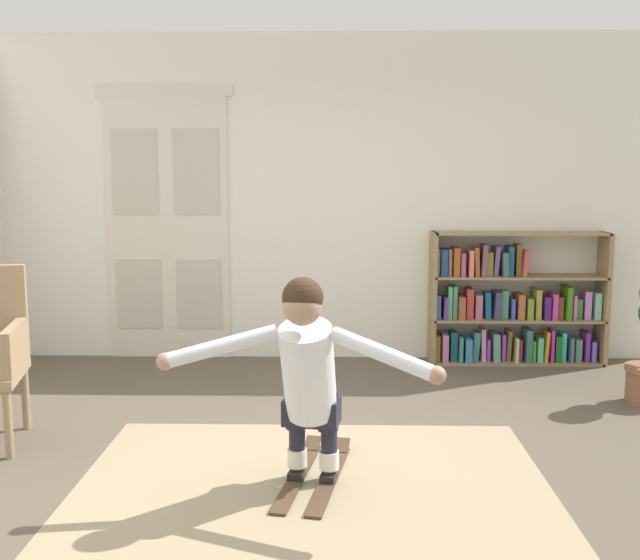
# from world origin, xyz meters

# --- Properties ---
(ground_plane) EXTENTS (7.20, 7.20, 0.00)m
(ground_plane) POSITION_xyz_m (0.00, 0.00, 0.00)
(ground_plane) COLOR brown
(back_wall) EXTENTS (6.00, 0.10, 2.90)m
(back_wall) POSITION_xyz_m (0.00, 2.60, 1.45)
(back_wall) COLOR silver
(back_wall) RESTS_ON ground
(double_door) EXTENTS (1.22, 0.05, 2.45)m
(double_door) POSITION_xyz_m (-1.45, 2.54, 1.23)
(double_door) COLOR beige
(double_door) RESTS_ON ground
(rug) EXTENTS (2.58, 1.79, 0.01)m
(rug) POSITION_xyz_m (-0.06, -0.20, 0.00)
(rug) COLOR gray
(rug) RESTS_ON ground
(bookshelf) EXTENTS (1.54, 0.30, 1.17)m
(bookshelf) POSITION_xyz_m (1.61, 2.39, 0.51)
(bookshelf) COLOR olive
(bookshelf) RESTS_ON ground
(skis_pair) EXTENTS (0.43, 0.99, 0.07)m
(skis_pair) POSITION_xyz_m (-0.05, -0.17, 0.02)
(skis_pair) COLOR #4A3625
(skis_pair) RESTS_ON rug
(person_skier) EXTENTS (1.44, 0.69, 1.10)m
(person_skier) POSITION_xyz_m (-0.08, -0.35, 0.68)
(person_skier) COLOR white
(person_skier) RESTS_ON skis_pair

